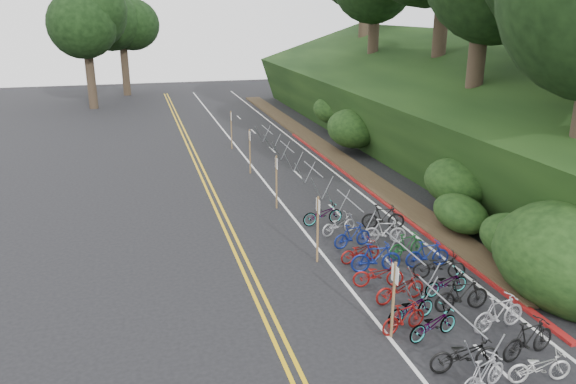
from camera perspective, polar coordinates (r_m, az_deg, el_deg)
name	(u,v)px	position (r m, az deg, el deg)	size (l,w,h in m)	color
ground	(352,338)	(16.30, 6.55, -14.51)	(120.00, 120.00, 0.00)	black
road_markings	(282,214)	(25.11, -0.58, -2.29)	(7.47, 80.00, 0.01)	gold
red_curb	(370,192)	(28.39, 8.36, 0.05)	(0.25, 28.00, 0.10)	maroon
embankment	(434,111)	(37.13, 14.61, 7.92)	(14.30, 48.14, 9.11)	black
bike_rack_front	(449,314)	(16.15, 16.04, -11.83)	(1.15, 3.44, 1.18)	gray
bike_racks_rest	(313,175)	(28.12, 2.57, 1.77)	(1.14, 23.00, 1.17)	gray
signpost_near	(394,295)	(15.85, 10.68, -10.22)	(0.08, 0.40, 2.29)	brown
signposts_rest	(262,162)	(28.29, -2.67, 3.07)	(0.08, 18.40, 2.50)	brown
bike_front	(404,317)	(16.56, 11.69, -12.37)	(1.52, 0.43, 0.91)	maroon
bike_valet	(413,274)	(19.00, 12.62, -8.16)	(3.26, 13.26, 1.09)	#9E9EA3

